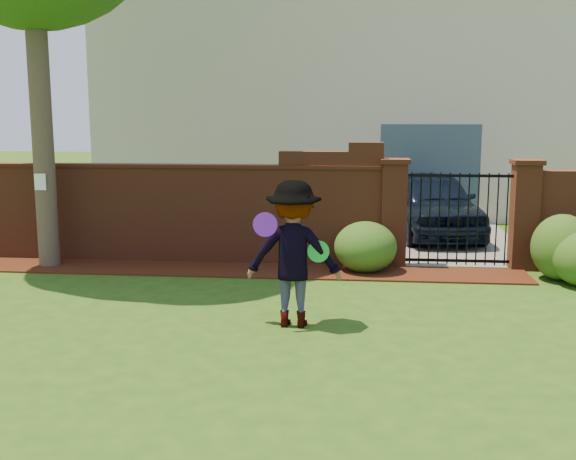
# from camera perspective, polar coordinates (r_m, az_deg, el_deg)

# --- Properties ---
(ground) EXTENTS (80.00, 80.00, 0.01)m
(ground) POSITION_cam_1_polar(r_m,az_deg,el_deg) (8.50, -6.52, -8.51)
(ground) COLOR #284A12
(ground) RESTS_ON ground
(mulch_bed) EXTENTS (11.10, 1.08, 0.03)m
(mulch_bed) POSITION_cam_1_polar(r_m,az_deg,el_deg) (11.84, -7.58, -3.25)
(mulch_bed) COLOR #331309
(mulch_bed) RESTS_ON ground
(brick_wall) EXTENTS (8.70, 0.31, 2.16)m
(brick_wall) POSITION_cam_1_polar(r_m,az_deg,el_deg) (12.59, -11.68, 1.62)
(brick_wall) COLOR maroon
(brick_wall) RESTS_ON ground
(pillar_left) EXTENTS (0.50, 0.50, 1.88)m
(pillar_left) POSITION_cam_1_polar(r_m,az_deg,el_deg) (12.03, 8.80, 1.48)
(pillar_left) COLOR maroon
(pillar_left) RESTS_ON ground
(pillar_right) EXTENTS (0.50, 0.50, 1.88)m
(pillar_right) POSITION_cam_1_polar(r_m,az_deg,el_deg) (12.34, 19.06, 1.27)
(pillar_right) COLOR maroon
(pillar_right) RESTS_ON ground
(iron_gate) EXTENTS (1.78, 0.03, 1.60)m
(iron_gate) POSITION_cam_1_polar(r_m,az_deg,el_deg) (12.15, 13.98, 0.90)
(iron_gate) COLOR black
(iron_gate) RESTS_ON ground
(driveway) EXTENTS (3.20, 8.00, 0.01)m
(driveway) POSITION_cam_1_polar(r_m,az_deg,el_deg) (16.20, 11.90, 0.05)
(driveway) COLOR #66635F
(driveway) RESTS_ON ground
(house) EXTENTS (12.40, 6.40, 6.30)m
(house) POSITION_cam_1_polar(r_m,az_deg,el_deg) (19.91, 3.71, 11.09)
(house) COLOR beige
(house) RESTS_ON ground
(car) EXTENTS (2.21, 4.34, 1.42)m
(car) POSITION_cam_1_polar(r_m,az_deg,el_deg) (15.10, 12.05, 2.07)
(car) COLOR black
(car) RESTS_ON ground
(paper_notice) EXTENTS (0.20, 0.01, 0.28)m
(paper_notice) POSITION_cam_1_polar(r_m,az_deg,el_deg) (12.38, -19.92, 3.78)
(paper_notice) COLOR white
(paper_notice) RESTS_ON tree
(shrub_left) EXTENTS (1.05, 1.05, 0.86)m
(shrub_left) POSITION_cam_1_polar(r_m,az_deg,el_deg) (11.58, 6.46, -1.42)
(shrub_left) COLOR #1E4915
(shrub_left) RESTS_ON ground
(shrub_middle) EXTENTS (0.97, 0.97, 1.07)m
(shrub_middle) POSITION_cam_1_polar(r_m,az_deg,el_deg) (11.77, 21.85, -1.36)
(shrub_middle) COLOR #1E4915
(shrub_middle) RESTS_ON ground
(man) EXTENTS (1.20, 0.71, 1.83)m
(man) POSITION_cam_1_polar(r_m,az_deg,el_deg) (8.48, 0.40, -2.05)
(man) COLOR gray
(man) RESTS_ON ground
(frisbee_purple) EXTENTS (0.31, 0.17, 0.30)m
(frisbee_purple) POSITION_cam_1_polar(r_m,az_deg,el_deg) (8.24, -1.91, 0.46)
(frisbee_purple) COLOR #671BA8
(frisbee_purple) RESTS_ON man
(frisbee_green) EXTENTS (0.27, 0.09, 0.27)m
(frisbee_green) POSITION_cam_1_polar(r_m,az_deg,el_deg) (8.35, 2.54, -1.79)
(frisbee_green) COLOR green
(frisbee_green) RESTS_ON man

